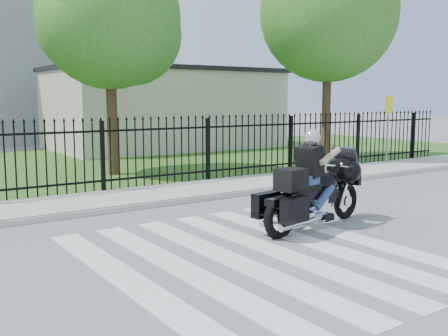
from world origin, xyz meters
TOP-DOWN VIEW (x-y plane):
  - ground at (0.00, 0.00)m, footprint 120.00×120.00m
  - crosswalk at (0.00, 0.00)m, footprint 5.00×5.50m
  - sidewalk at (0.00, 5.00)m, footprint 40.00×2.00m
  - curb at (0.00, 4.00)m, footprint 40.00×0.12m
  - grass_strip at (0.00, 12.00)m, footprint 40.00×12.00m
  - iron_fence at (0.00, 6.00)m, footprint 26.00×0.04m
  - tree_mid at (1.50, 9.00)m, footprint 4.20×4.20m
  - tree_right at (9.50, 8.00)m, footprint 5.00×5.00m
  - building_low at (7.00, 16.00)m, footprint 10.00×6.00m
  - building_low_roof at (7.00, 16.00)m, footprint 10.20×6.20m
  - motorcycle_rider at (1.90, 0.79)m, footprint 2.75×1.23m
  - traffic_sign at (10.14, 5.69)m, footprint 0.49×0.16m

SIDE VIEW (x-z plane):
  - ground at x=0.00m, z-range 0.00..0.00m
  - crosswalk at x=0.00m, z-range 0.00..0.01m
  - grass_strip at x=0.00m, z-range 0.00..0.02m
  - sidewalk at x=0.00m, z-range 0.00..0.12m
  - curb at x=0.00m, z-range 0.00..0.12m
  - motorcycle_rider at x=1.90m, z-range -0.17..1.66m
  - iron_fence at x=0.00m, z-range 0.00..1.80m
  - building_low at x=7.00m, z-range 0.00..3.50m
  - traffic_sign at x=10.14m, z-range 0.61..2.91m
  - building_low_roof at x=7.00m, z-range 3.50..3.70m
  - tree_mid at x=1.50m, z-range 1.28..8.06m
  - tree_right at x=9.50m, z-range 1.44..9.34m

